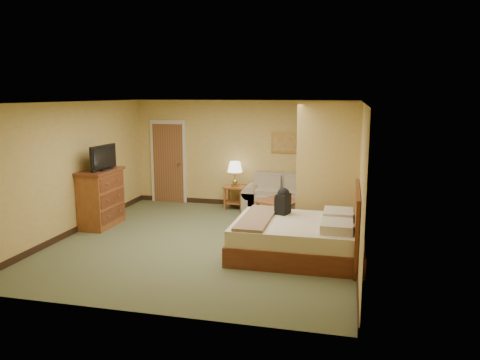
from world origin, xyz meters
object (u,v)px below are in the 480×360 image
(dresser, at_px, (101,198))
(bed, at_px, (302,237))
(coffee_table, at_px, (279,207))
(loveseat, at_px, (282,200))

(dresser, height_order, bed, bed)
(coffee_table, height_order, bed, bed)
(dresser, bearing_deg, loveseat, 30.56)
(dresser, xyz_separation_m, bed, (4.29, -0.88, -0.28))
(bed, bearing_deg, coffee_table, 109.25)
(coffee_table, bearing_deg, dresser, -163.35)
(loveseat, bearing_deg, dresser, -149.44)
(coffee_table, bearing_deg, bed, -70.75)
(dresser, relative_size, bed, 0.54)
(loveseat, relative_size, dresser, 1.46)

